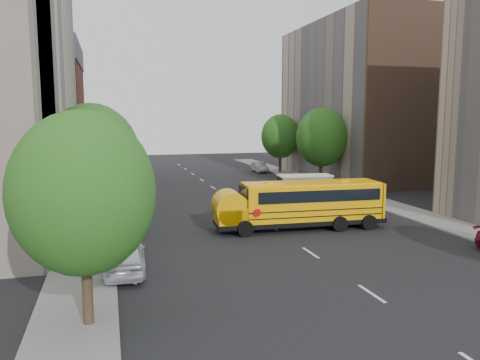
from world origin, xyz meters
name	(u,v)px	position (x,y,z in m)	size (l,w,h in m)	color
ground	(263,221)	(0.00, 0.00, 0.00)	(120.00, 120.00, 0.00)	black
sidewalk_left	(92,215)	(-11.50, 5.00, 0.06)	(3.00, 80.00, 0.12)	slate
sidewalk_right	(371,200)	(11.50, 5.00, 0.06)	(3.00, 80.00, 0.12)	slate
lane_markings	(228,197)	(0.00, 10.00, 0.01)	(0.15, 64.00, 0.01)	silver
building_left_redbrick	(36,123)	(-18.00, 28.00, 6.50)	(10.00, 15.00, 13.00)	maroon
building_right_far	(354,101)	(18.00, 20.00, 9.00)	(10.00, 22.00, 18.00)	tan
building_right_sidewall	(412,98)	(18.00, 9.00, 9.00)	(10.10, 0.30, 18.00)	brown
street_tree_0	(83,193)	(-11.00, -14.00, 4.64)	(4.80, 4.80, 7.41)	#38281C
street_tree_1	(92,159)	(-11.00, -4.00, 4.95)	(5.12, 5.12, 7.90)	#38281C
street_tree_2	(98,143)	(-11.00, 14.00, 4.83)	(4.99, 4.99, 7.71)	#38281C
street_tree_4	(321,137)	(11.00, 14.00, 5.08)	(5.25, 5.25, 8.10)	#38281C
street_tree_5	(280,136)	(11.00, 26.00, 4.70)	(4.86, 4.86, 7.51)	#38281C
school_bus	(299,202)	(1.48, -2.80, 1.73)	(11.11, 3.22, 3.10)	black
safari_truck	(299,188)	(5.10, 5.66, 1.25)	(5.70, 2.57, 2.37)	black
parked_car_0	(125,256)	(-9.60, -8.55, 0.80)	(1.89, 4.70, 1.60)	silver
parked_car_1	(119,197)	(-9.44, 8.76, 0.70)	(1.49, 4.27, 1.41)	silver
parked_car_2	(122,174)	(-8.80, 24.71, 0.73)	(2.41, 5.22, 1.45)	black
parked_car_4	(313,182)	(9.60, 12.67, 0.64)	(1.51, 3.76, 1.28)	#373F61
parked_car_5	(259,167)	(8.80, 27.74, 0.65)	(1.38, 3.96, 1.31)	#A1A19C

